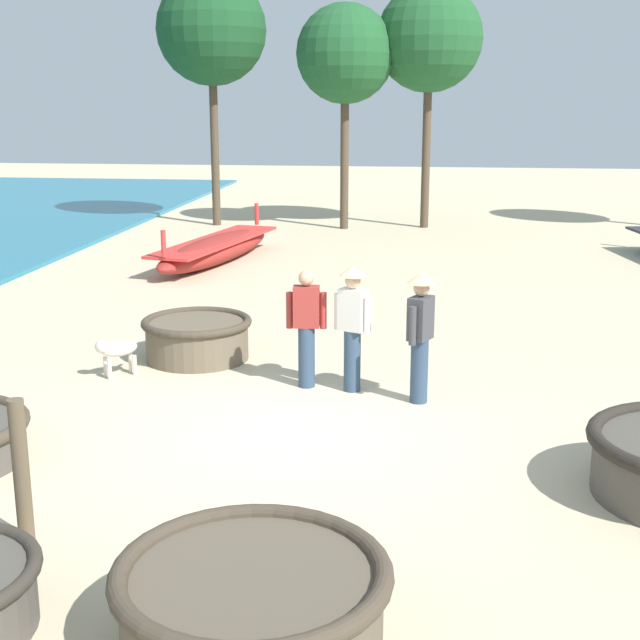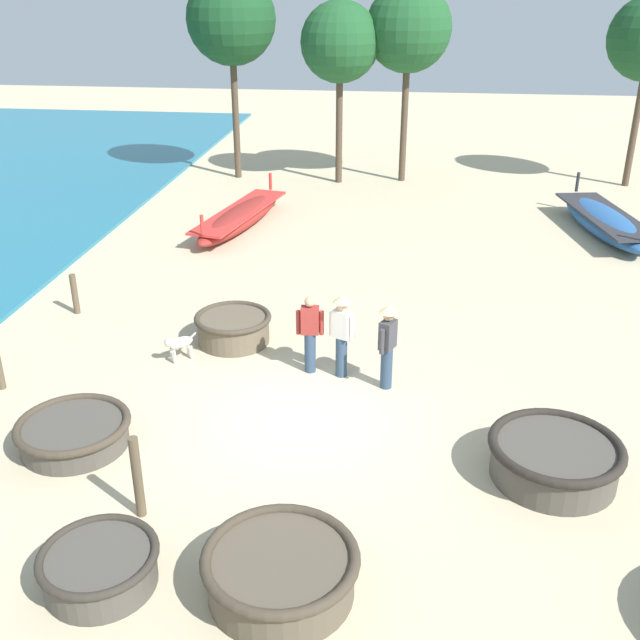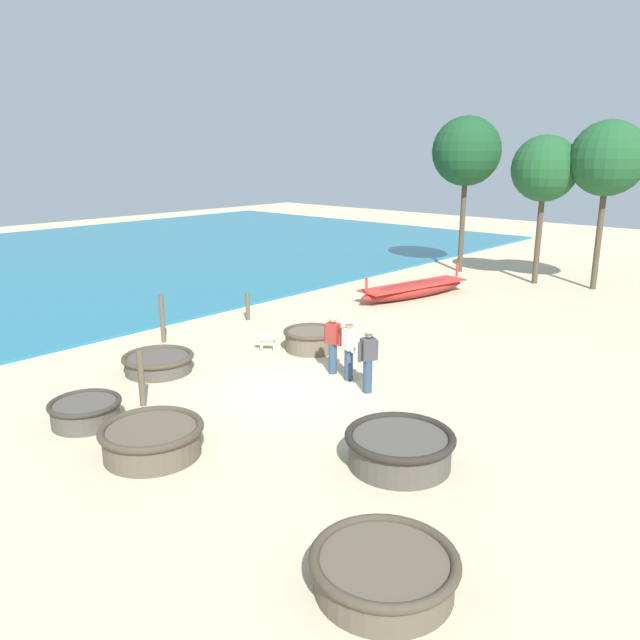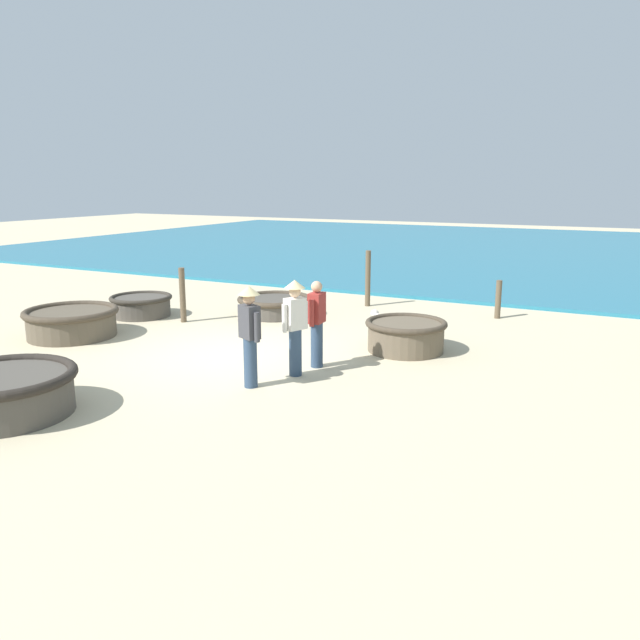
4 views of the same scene
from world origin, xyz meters
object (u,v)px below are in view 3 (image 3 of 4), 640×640
object	(u,v)px
coracle_weathered	(85,411)
fisherman_standing_left	(368,354)
tree_center	(467,152)
coracle_nearest	(384,570)
mooring_post_mid_beach	(162,318)
coracle_center	(152,439)
long_boat_blue_hull	(414,289)
tree_left_mid	(545,169)
fisherman_hauling	(333,343)
tree_rightmost	(608,159)
mooring_post_shoreline	(248,307)
fisherman_crouching	(349,344)
coracle_far_left	(311,339)
coracle_front_right	(400,447)
coracle_beside_post	(158,362)
mooring_post_inland	(141,379)
dog	(266,339)

from	to	relation	value
coracle_weathered	fisherman_standing_left	size ratio (longest dim) A/B	0.91
fisherman_standing_left	tree_center	xyz separation A→B (m)	(-6.26, 15.28, 4.61)
coracle_nearest	fisherman_standing_left	xyz separation A→B (m)	(-4.46, 5.39, 0.66)
mooring_post_mid_beach	coracle_center	bearing A→B (deg)	-35.87
long_boat_blue_hull	tree_left_mid	distance (m)	7.77
long_boat_blue_hull	fisherman_hauling	bearing A→B (deg)	-69.13
long_boat_blue_hull	tree_center	xyz separation A→B (m)	(-1.44, 6.09, 5.25)
coracle_weathered	tree_rightmost	distance (m)	21.81
tree_left_mid	coracle_weathered	bearing A→B (deg)	-92.66
mooring_post_mid_beach	coracle_weathered	bearing A→B (deg)	-50.21
coracle_weathered	tree_rightmost	bearing A→B (deg)	81.15
coracle_center	mooring_post_shoreline	world-z (taller)	mooring_post_shoreline
coracle_center	mooring_post_mid_beach	xyz separation A→B (m)	(-6.03, 4.36, 0.41)
long_boat_blue_hull	tree_rightmost	size ratio (longest dim) A/B	0.80
fisherman_crouching	tree_left_mid	distance (m)	15.25
coracle_far_left	coracle_front_right	size ratio (longest dim) A/B	0.79
coracle_front_right	mooring_post_shoreline	xyz separation A→B (m)	(-9.79, 4.96, 0.12)
coracle_beside_post	coracle_center	bearing A→B (deg)	-35.19
fisherman_standing_left	tree_rightmost	distance (m)	16.14
coracle_beside_post	tree_left_mid	distance (m)	18.32
tree_left_mid	tree_center	world-z (taller)	tree_center
fisherman_standing_left	long_boat_blue_hull	bearing A→B (deg)	117.68
coracle_center	coracle_nearest	distance (m)	5.54
coracle_center	tree_rightmost	world-z (taller)	tree_rightmost
coracle_nearest	fisherman_crouching	bearing A→B (deg)	132.95
fisherman_standing_left	fisherman_hauling	distance (m)	1.56
coracle_far_left	fisherman_hauling	world-z (taller)	fisherman_hauling
coracle_nearest	fisherman_standing_left	distance (m)	7.03
coracle_center	mooring_post_mid_beach	distance (m)	7.46
coracle_front_right	mooring_post_mid_beach	xyz separation A→B (m)	(-9.76, 1.53, 0.39)
long_boat_blue_hull	coracle_weathered	bearing A→B (deg)	-84.27
coracle_beside_post	long_boat_blue_hull	xyz separation A→B (m)	(0.15, 11.73, 0.06)
coracle_far_left	mooring_post_inland	distance (m)	5.60
coracle_far_left	fisherman_hauling	size ratio (longest dim) A/B	1.02
fisherman_hauling	dog	world-z (taller)	fisherman_hauling
fisherman_standing_left	dog	distance (m)	4.21
coracle_weathered	tree_left_mid	world-z (taller)	tree_left_mid
tree_left_mid	mooring_post_shoreline	bearing A→B (deg)	-110.72
coracle_nearest	coracle_weathered	bearing A→B (deg)	-179.67
coracle_front_right	tree_left_mid	size ratio (longest dim) A/B	0.33
coracle_beside_post	fisherman_crouching	bearing A→B (deg)	35.23
coracle_center	dog	size ratio (longest dim) A/B	3.58
mooring_post_inland	fisherman_standing_left	bearing A→B (deg)	50.96
coracle_nearest	coracle_weathered	world-z (taller)	coracle_nearest
dog	tree_left_mid	size ratio (longest dim) A/B	0.09
tree_left_mid	fisherman_crouching	bearing A→B (deg)	-84.04
coracle_front_right	mooring_post_shoreline	distance (m)	10.97
coracle_center	tree_left_mid	world-z (taller)	tree_left_mid
mooring_post_shoreline	tree_left_mid	distance (m)	14.07
long_boat_blue_hull	fisherman_standing_left	size ratio (longest dim) A/B	3.28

